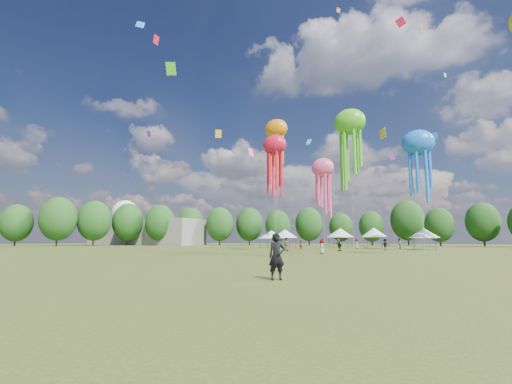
% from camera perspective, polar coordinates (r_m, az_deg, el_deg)
% --- Properties ---
extents(ground, '(300.00, 300.00, 0.00)m').
position_cam_1_polar(ground, '(18.82, -15.48, -12.25)').
color(ground, '#384416').
rests_on(ground, ground).
extents(observer_main, '(0.79, 0.78, 1.83)m').
position_cam_1_polar(observer_main, '(14.13, 3.38, -10.36)').
color(observer_main, black).
rests_on(observer_main, ground).
extents(spectator_near, '(1.10, 0.97, 1.89)m').
position_cam_1_polar(spectator_near, '(50.96, 4.91, -8.46)').
color(spectator_near, gray).
rests_on(spectator_near, ground).
extents(spectators_far, '(14.37, 32.30, 1.92)m').
position_cam_1_polar(spectators_far, '(59.88, 15.84, -8.14)').
color(spectators_far, gray).
rests_on(spectators_far, ground).
extents(festival_tents, '(33.45, 10.88, 4.00)m').
position_cam_1_polar(festival_tents, '(70.56, 12.58, -6.54)').
color(festival_tents, '#47474C').
rests_on(festival_tents, ground).
extents(show_kites, '(40.71, 22.25, 32.25)m').
position_cam_1_polar(show_kites, '(56.92, 19.85, 11.34)').
color(show_kites, red).
rests_on(show_kites, ground).
extents(small_kites, '(74.99, 58.68, 45.80)m').
position_cam_1_polar(small_kites, '(64.56, 12.52, 20.20)').
color(small_kites, red).
rests_on(small_kites, ground).
extents(treeline, '(201.57, 95.24, 13.43)m').
position_cam_1_polar(treeline, '(78.31, 14.97, -3.89)').
color(treeline, '#38281C').
rests_on(treeline, ground).
extents(hangar, '(40.00, 12.00, 8.00)m').
position_cam_1_polar(hangar, '(120.59, -17.54, -6.29)').
color(hangar, gray).
rests_on(hangar, ground).
extents(radome, '(9.00, 9.00, 16.00)m').
position_cam_1_polar(radome, '(136.52, -20.46, -3.78)').
color(radome, white).
rests_on(radome, ground).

